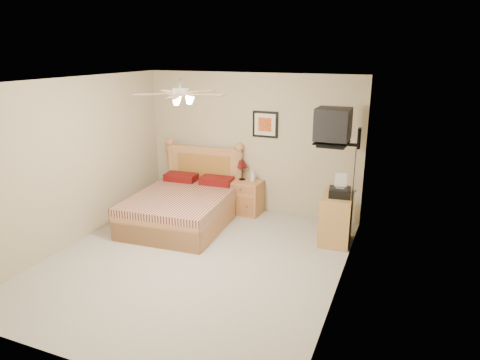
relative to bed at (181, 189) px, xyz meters
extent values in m
plane|color=#ACA79C|center=(0.82, -1.12, -0.64)|extent=(4.50, 4.50, 0.00)
cube|color=white|center=(0.82, -1.12, 1.86)|extent=(4.00, 4.50, 0.04)
cube|color=tan|center=(0.82, 1.13, 0.61)|extent=(4.00, 0.04, 2.50)
cube|color=tan|center=(0.82, -3.37, 0.61)|extent=(4.00, 0.04, 2.50)
cube|color=tan|center=(-1.18, -1.12, 0.61)|extent=(0.04, 4.50, 2.50)
cube|color=tan|center=(2.82, -1.12, 0.61)|extent=(0.04, 4.50, 2.50)
cube|color=#B96C3B|center=(0.82, 0.88, -0.33)|extent=(0.58, 0.44, 0.61)
imported|color=silver|center=(0.94, 0.92, 0.08)|extent=(0.10, 0.10, 0.21)
cube|color=black|center=(1.09, 1.11, 0.98)|extent=(0.46, 0.04, 0.46)
cube|color=#B08545|center=(2.55, 0.27, -0.26)|extent=(0.49, 0.67, 0.76)
imported|color=#C1B196|center=(2.54, 0.47, 0.13)|extent=(0.23, 0.29, 0.02)
imported|color=#9C9173|center=(2.55, 0.49, 0.16)|extent=(0.34, 0.37, 0.02)
camera|label=1|loc=(3.49, -5.94, 2.24)|focal=32.00mm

